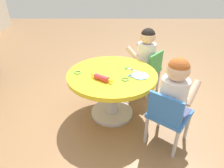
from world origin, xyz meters
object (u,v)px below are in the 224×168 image
Objects in this scene: craft_table at (112,84)px; craft_scissors at (129,69)px; rolling_pin at (102,78)px; seated_child_left at (175,89)px; child_chair_left at (168,115)px; child_chair_right at (147,70)px; seated_child_right at (146,51)px.

craft_table is 0.23m from craft_scissors.
rolling_pin reaches higher than craft_table.
craft_table is 0.63m from seated_child_left.
craft_scissors is (0.09, -0.17, 0.12)m from craft_table.
seated_child_left is at bearing -127.68° from craft_table.
craft_scissors is at bearing 30.33° from child_chair_left.
child_chair_right is (0.81, 0.06, -0.23)m from seated_child_left.
child_chair_right is 2.65× the size of rolling_pin.
rolling_pin is 1.50× the size of craft_scissors.
rolling_pin is at bearing 141.73° from seated_child_right.
child_chair_left is 1.05× the size of seated_child_left.
seated_child_left is 0.95× the size of child_chair_right.
seated_child_left is 0.84m from child_chair_right.
seated_child_right is at bearing -39.86° from craft_table.
craft_scissors is at bearing -48.68° from rolling_pin.
seated_child_right is 0.77m from rolling_pin.
seated_child_left reaches higher than craft_scissors.
child_chair_right reaches higher than craft_table.
rolling_pin is 0.35m from craft_scissors.
craft_scissors is (0.46, 0.31, -0.05)m from seated_child_left.
craft_table is at bearing 140.14° from seated_child_right.
child_chair_right is at bearing -41.24° from rolling_pin.
seated_child_left is 1.00× the size of seated_child_right.
child_chair_left is 2.65× the size of rolling_pin.
child_chair_left is 1.00× the size of child_chair_right.
child_chair_right reaches higher than rolling_pin.
rolling_pin is at bearing 147.51° from craft_table.
child_chair_right is (0.84, 0.04, 0.00)m from child_chair_left.
seated_child_right is (0.84, 0.09, 0.00)m from seated_child_left.
child_chair_right is at bearing 2.47° from child_chair_left.
child_chair_right is (0.44, -0.42, -0.06)m from craft_table.
seated_child_left is (-0.37, -0.48, 0.17)m from craft_table.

